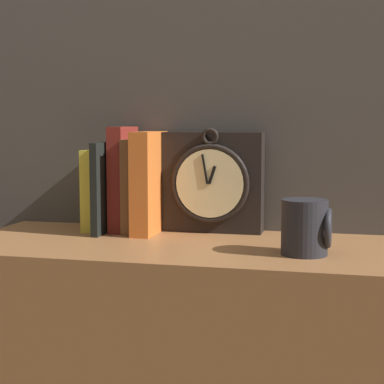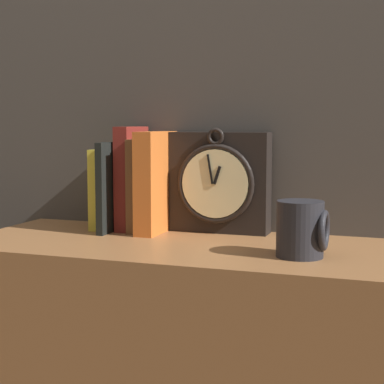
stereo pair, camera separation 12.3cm
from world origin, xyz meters
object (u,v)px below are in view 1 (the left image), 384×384
at_px(clock, 213,182).
at_px(book_slot3_brown, 136,185).
at_px(book_slot4_orange, 149,183).
at_px(book_slot1_black, 107,187).
at_px(book_slot2_maroon, 123,179).
at_px(mug, 306,227).
at_px(book_slot0_yellow, 99,190).

distance_m(clock, book_slot3_brown, 0.17).
height_order(clock, book_slot4_orange, clock).
xyz_separation_m(book_slot1_black, book_slot2_maroon, (0.03, 0.02, 0.02)).
bearing_deg(mug, book_slot3_brown, 156.19).
bearing_deg(book_slot3_brown, book_slot1_black, -163.91).
distance_m(book_slot0_yellow, book_slot3_brown, 0.09).
relative_size(book_slot3_brown, mug, 2.01).
xyz_separation_m(book_slot1_black, mug, (0.43, -0.15, -0.05)).
bearing_deg(book_slot2_maroon, book_slot4_orange, -14.38).
relative_size(book_slot1_black, book_slot3_brown, 0.97).
xyz_separation_m(book_slot1_black, book_slot4_orange, (0.09, 0.01, 0.01)).
height_order(book_slot3_brown, book_slot4_orange, book_slot4_orange).
bearing_deg(book_slot0_yellow, clock, 6.26).
xyz_separation_m(book_slot4_orange, mug, (0.34, -0.15, -0.06)).
distance_m(book_slot0_yellow, book_slot4_orange, 0.12).
height_order(book_slot2_maroon, book_slot3_brown, book_slot2_maroon).
bearing_deg(book_slot1_black, mug, -18.94).
bearing_deg(book_slot2_maroon, book_slot3_brown, -9.72).
xyz_separation_m(clock, book_slot0_yellow, (-0.25, -0.03, -0.02)).
xyz_separation_m(book_slot0_yellow, book_slot2_maroon, (0.06, 0.00, 0.02)).
xyz_separation_m(clock, book_slot2_maroon, (-0.19, -0.03, 0.01)).
xyz_separation_m(book_slot0_yellow, book_slot4_orange, (0.12, -0.02, 0.02)).
bearing_deg(clock, book_slot0_yellow, -173.74).
bearing_deg(mug, book_slot4_orange, 155.66).
height_order(book_slot0_yellow, mug, book_slot0_yellow).
bearing_deg(book_slot2_maroon, mug, -22.84).
height_order(book_slot0_yellow, book_slot3_brown, book_slot3_brown).
relative_size(book_slot1_black, mug, 1.95).
bearing_deg(mug, book_slot2_maroon, 157.16).
distance_m(book_slot3_brown, mug, 0.41).
bearing_deg(book_slot3_brown, book_slot4_orange, -18.34).
xyz_separation_m(book_slot3_brown, mug, (0.38, -0.17, -0.05)).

